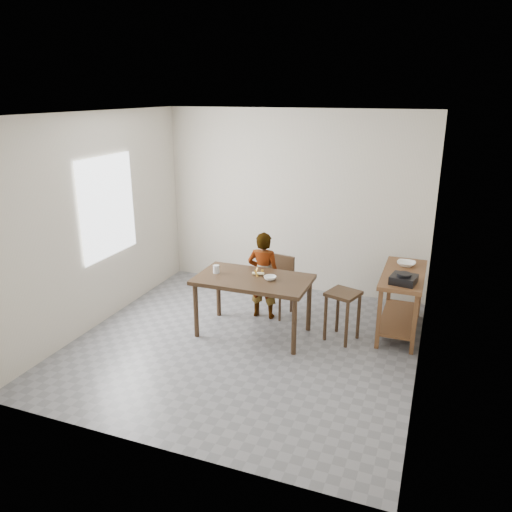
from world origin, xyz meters
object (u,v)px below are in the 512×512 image
at_px(child, 263,275).
at_px(stool, 342,316).
at_px(dining_chair, 275,286).
at_px(prep_counter, 401,302).
at_px(dining_table, 253,306).

xyz_separation_m(child, stool, (1.13, -0.28, -0.28)).
xyz_separation_m(child, dining_chair, (0.12, 0.14, -0.19)).
xyz_separation_m(prep_counter, dining_chair, (-1.65, -0.05, 0.00)).
bearing_deg(dining_chair, dining_table, -85.68).
relative_size(dining_table, child, 1.18).
distance_m(prep_counter, child, 1.79).
bearing_deg(child, prep_counter, -176.91).
height_order(dining_table, stool, dining_table).
xyz_separation_m(dining_table, prep_counter, (1.72, 0.70, 0.03)).
bearing_deg(prep_counter, child, -174.00).
bearing_deg(stool, child, 166.10).
relative_size(prep_counter, child, 1.01).
xyz_separation_m(dining_chair, stool, (1.01, -0.42, -0.09)).
bearing_deg(dining_chair, child, -120.74).
bearing_deg(dining_table, stool, 12.37).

